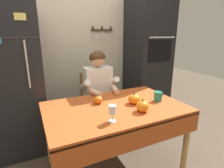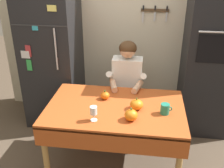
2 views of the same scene
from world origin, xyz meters
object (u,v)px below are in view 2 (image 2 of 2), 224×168
at_px(wall_oven, 209,54).
at_px(chair_behind_person, 127,92).
at_px(dining_table, 115,114).
at_px(pumpkin_medium, 105,95).
at_px(coffee_mug, 165,109).
at_px(pumpkin_large, 137,105).
at_px(seated_person, 127,83).
at_px(refrigerator, 53,58).
at_px(wine_glass, 94,111).
at_px(pumpkin_small, 131,115).

xyz_separation_m(wall_oven, chair_behind_person, (-0.99, -0.13, -0.54)).
bearing_deg(dining_table, pumpkin_medium, 128.15).
relative_size(coffee_mug, pumpkin_large, 0.88).
bearing_deg(chair_behind_person, pumpkin_medium, -107.13).
distance_m(chair_behind_person, seated_person, 0.29).
xyz_separation_m(refrigerator, dining_table, (0.95, -0.88, -0.24)).
relative_size(refrigerator, coffee_mug, 15.69).
bearing_deg(wine_glass, seated_person, 75.10).
xyz_separation_m(refrigerator, coffee_mug, (1.45, -0.93, -0.11)).
bearing_deg(pumpkin_small, pumpkin_medium, 129.36).
distance_m(dining_table, coffee_mug, 0.52).
bearing_deg(dining_table, refrigerator, 137.09).
relative_size(refrigerator, pumpkin_large, 13.84).
bearing_deg(wine_glass, dining_table, 57.70).
xyz_separation_m(refrigerator, pumpkin_small, (1.13, -1.09, -0.11)).
xyz_separation_m(chair_behind_person, pumpkin_medium, (-0.19, -0.63, 0.27)).
bearing_deg(pumpkin_large, pumpkin_medium, 154.19).
height_order(dining_table, chair_behind_person, chair_behind_person).
bearing_deg(dining_table, wine_glass, -122.30).
xyz_separation_m(wall_oven, pumpkin_medium, (-1.18, -0.76, -0.27)).
distance_m(wall_oven, chair_behind_person, 1.13).
bearing_deg(wall_oven, refrigerator, -178.87).
bearing_deg(coffee_mug, refrigerator, 147.18).
height_order(chair_behind_person, seated_person, seated_person).
bearing_deg(seated_person, pumpkin_medium, -113.78).
xyz_separation_m(seated_person, wine_glass, (-0.23, -0.87, 0.10)).
bearing_deg(wall_oven, pumpkin_small, -127.66).
xyz_separation_m(wall_oven, seated_person, (-0.99, -0.32, -0.31)).
height_order(dining_table, wine_glass, wine_glass).
distance_m(seated_person, coffee_mug, 0.78).
xyz_separation_m(dining_table, coffee_mug, (0.50, -0.05, 0.14)).
height_order(wine_glass, pumpkin_medium, wine_glass).
height_order(seated_person, wine_glass, seated_person).
relative_size(refrigerator, pumpkin_small, 13.84).
bearing_deg(coffee_mug, pumpkin_large, 170.61).
bearing_deg(dining_table, wall_oven, 41.31).
relative_size(wall_oven, dining_table, 1.50).
relative_size(coffee_mug, wine_glass, 0.78).
xyz_separation_m(seated_person, pumpkin_large, (0.15, -0.61, 0.05)).
xyz_separation_m(seated_person, pumpkin_small, (0.11, -0.81, 0.06)).
height_order(chair_behind_person, pumpkin_small, chair_behind_person).
height_order(wall_oven, seated_person, wall_oven).
relative_size(seated_person, pumpkin_small, 9.57).
bearing_deg(pumpkin_medium, chair_behind_person, 72.87).
height_order(dining_table, pumpkin_medium, pumpkin_medium).
xyz_separation_m(refrigerator, seated_person, (1.01, -0.28, -0.16)).
bearing_deg(coffee_mug, chair_behind_person, 117.08).
distance_m(wine_glass, pumpkin_medium, 0.43).
distance_m(pumpkin_large, pumpkin_medium, 0.38).
relative_size(refrigerator, wall_oven, 0.86).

